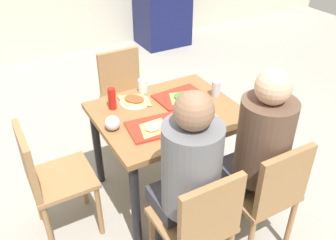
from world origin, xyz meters
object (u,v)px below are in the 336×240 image
Objects in this scene: foil_bundle at (112,123)px; chair_near_right at (268,191)px; plastic_cup_a at (143,86)px; paper_plate_center at (135,102)px; person_in_red at (187,174)px; tray_red_near at (156,127)px; chair_left_end at (48,176)px; pizza_slice_c at (134,99)px; soda_can at (216,89)px; paper_plate_near_edge at (204,121)px; pizza_slice_d at (202,121)px; condiment_bottle at (112,99)px; plastic_cup_b at (199,129)px; chair_far_side at (125,91)px; main_table at (168,124)px; person_in_brown_jacket at (258,147)px; tray_red_far at (180,97)px; chair_near_left at (199,223)px; pizza_slice_b at (182,96)px; pizza_slice_a at (153,127)px.

chair_near_right is at bearing -49.08° from foil_bundle.
paper_plate_center is at bearing -135.10° from plastic_cup_a.
person_in_red reaches higher than tray_red_near.
chair_left_end is (-1.13, 0.80, 0.00)m from chair_near_right.
soda_can reaches higher than pizza_slice_c.
paper_plate_near_edge is 0.91× the size of pizza_slice_d.
plastic_cup_b is at bearing -58.95° from condiment_bottle.
person_in_red is (-0.25, -1.45, 0.25)m from chair_far_side.
tray_red_near is (0.71, -0.14, 0.23)m from chair_left_end.
tray_red_near is 2.95× the size of soda_can.
main_table is 0.72m from person_in_brown_jacket.
tray_red_near is at bearing -140.29° from main_table.
paper_plate_near_edge is (-0.10, 0.43, -0.03)m from person_in_brown_jacket.
tray_red_far is at bearing -17.71° from paper_plate_center.
chair_near_left is 0.28m from person_in_red.
chair_far_side is at bearing 90.00° from main_table.
paper_plate_near_edge is at bearing -56.70° from main_table.
tray_red_far is (0.17, -0.67, 0.23)m from chair_far_side.
foil_bundle is at bearing 158.51° from pizza_slice_d.
soda_can is (0.45, -0.33, 0.01)m from plastic_cup_a.
tray_red_near is (-0.17, -0.14, 0.11)m from main_table.
chair_near_right is 3.63× the size of pizza_slice_b.
pizza_slice_a is 0.26m from foil_bundle.
chair_near_right is 5.43× the size of condiment_bottle.
chair_near_left is at bearing -85.83° from condiment_bottle.
condiment_bottle is at bearing 122.95° from person_in_brown_jacket.
plastic_cup_a reaches higher than pizza_slice_c.
pizza_slice_a is (-0.05, -0.38, 0.02)m from paper_plate_center.
chair_near_left is (-0.25, -0.80, -0.11)m from main_table.
tray_red_near is 0.33m from paper_plate_near_edge.
foil_bundle is at bearing 102.67° from chair_near_left.
tray_red_far is (0.42, 0.92, 0.23)m from chair_near_left.
chair_far_side is at bearing 42.12° from chair_left_end.
chair_near_left is 1.61m from chair_far_side.
chair_left_end reaches higher than tray_red_near.
foil_bundle is at bearing 130.92° from chair_near_right.
foil_bundle is (-0.40, -0.37, 0.00)m from plastic_cup_a.
pizza_slice_c reaches higher than paper_plate_near_edge.
chair_near_left is at bearing -90.00° from person_in_red.
pizza_slice_d is at bearing -17.09° from tray_red_near.
chair_far_side is at bearing 81.11° from chair_near_left.
chair_left_end reaches higher than plastic_cup_a.
plastic_cup_a and foil_bundle have the same top height.
person_in_brown_jacket is at bearing 90.00° from chair_near_right.
pizza_slice_a is 0.65m from soda_can.
person_in_red is 1.00× the size of person_in_brown_jacket.
plastic_cup_b reaches higher than tray_red_near.
paper_plate_center is at bearing 42.17° from foil_bundle.
soda_can is (0.67, 0.82, 0.28)m from chair_near_left.
chair_far_side reaches higher than plastic_cup_b.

